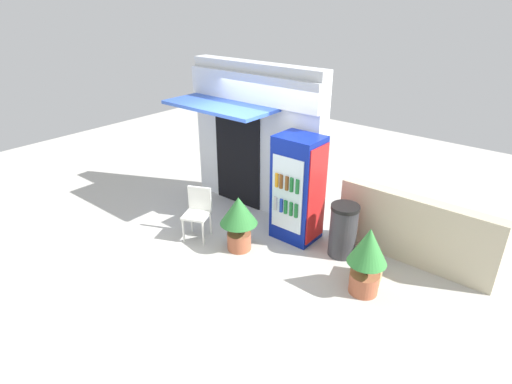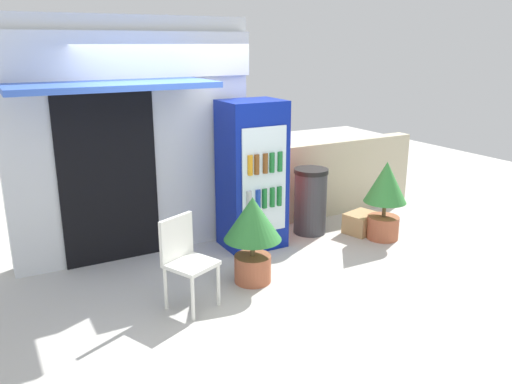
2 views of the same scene
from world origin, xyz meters
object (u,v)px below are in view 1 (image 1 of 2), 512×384
Objects in this scene: potted_plant_curbside at (367,255)px; trash_bin at (343,230)px; drink_cooler at (298,189)px; potted_plant_near_shop at (239,217)px; plastic_chair at (198,209)px; cardboard_box at (367,271)px.

trash_bin is (-0.72, 0.66, -0.17)m from potted_plant_curbside.
drink_cooler is 2.06× the size of trash_bin.
trash_bin is (1.41, 0.95, -0.15)m from potted_plant_near_shop.
plastic_chair is at bearing -170.70° from potted_plant_near_shop.
plastic_chair is at bearing -154.14° from trash_bin.
potted_plant_curbside is 2.40× the size of cardboard_box.
trash_bin is at bearing 25.86° from plastic_chair.
drink_cooler reaches higher than cardboard_box.
drink_cooler is 4.25× the size of cardboard_box.
potted_plant_near_shop is at bearing -172.25° from potted_plant_curbside.
cardboard_box is (2.03, 0.60, -0.47)m from potted_plant_near_shop.
drink_cooler is 1.11m from potted_plant_near_shop.
plastic_chair is 2.48m from trash_bin.
plastic_chair is 0.84m from potted_plant_near_shop.
potted_plant_near_shop is 2.21× the size of cardboard_box.
potted_plant_curbside reaches higher than plastic_chair.
potted_plant_curbside is at bearing 7.75° from potted_plant_near_shop.
drink_cooler reaches higher than potted_plant_curbside.
plastic_chair is 0.94× the size of potted_plant_near_shop.
potted_plant_near_shop is 2.15m from potted_plant_curbside.
drink_cooler is 1.01m from trash_bin.
potted_plant_near_shop is at bearing 9.30° from plastic_chair.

